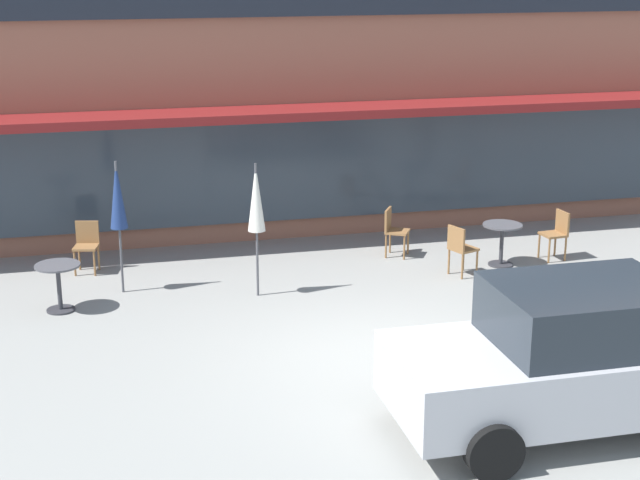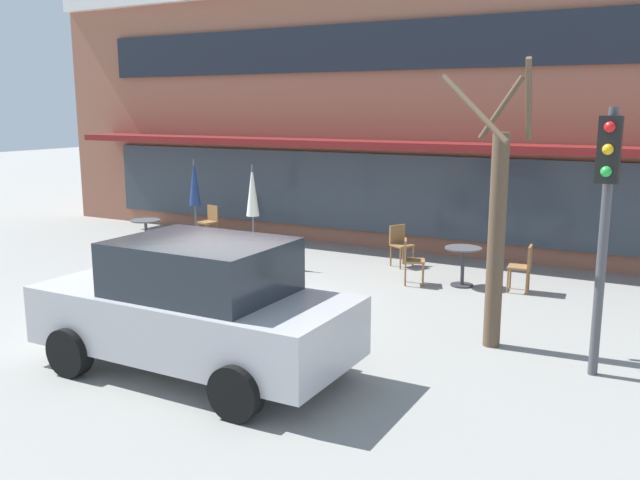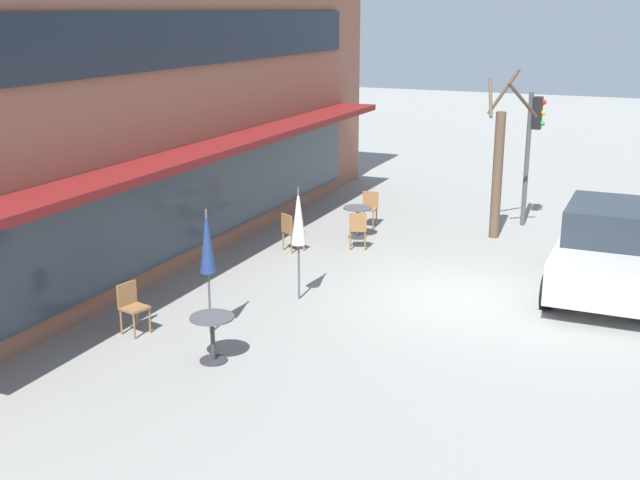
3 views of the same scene
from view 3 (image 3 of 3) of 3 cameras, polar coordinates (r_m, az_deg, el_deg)
name	(u,v)px [view 3 (image 3 of 3)]	position (r m, az deg, el deg)	size (l,w,h in m)	color
ground_plane	(464,299)	(15.72, 10.18, -4.16)	(80.00, 80.00, 0.00)	gray
building_facade	(44,102)	(19.69, -19.06, 9.25)	(19.78, 9.10, 6.65)	#935B47
cafe_table_near_wall	(212,331)	(12.77, -7.66, -6.43)	(0.70, 0.70, 0.76)	#333338
cafe_table_streetside	(358,217)	(19.50, 2.69, 1.64)	(0.70, 0.70, 0.76)	#333338
patio_umbrella_green_folded	(207,242)	(13.53, -8.03, -0.15)	(0.28, 0.28, 2.20)	#4C4C51
patio_umbrella_cream_folded	(298,217)	(15.01, -1.55, 1.63)	(0.28, 0.28, 2.20)	#4C4C51
cafe_chair_0	(358,227)	(18.53, 2.70, 0.90)	(0.52, 0.52, 0.89)	olive
cafe_chair_1	(131,304)	(14.12, -13.27, -4.45)	(0.48, 0.48, 0.89)	olive
cafe_chair_2	(369,206)	(20.55, 3.52, 2.41)	(0.44, 0.44, 0.89)	olive
cafe_chair_3	(291,229)	(18.37, -2.11, 0.77)	(0.55, 0.55, 0.89)	olive
parked_sedan	(608,249)	(16.56, 19.78, -0.64)	(4.20, 2.03, 1.76)	#B7B7BC
street_tree	(498,167)	(19.70, 12.57, 5.11)	(1.21, 1.22, 4.04)	brown
traffic_light_pole	(533,137)	(20.92, 14.88, 7.09)	(0.26, 0.44, 3.40)	#47474C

